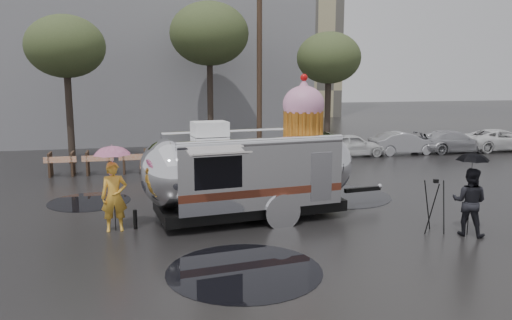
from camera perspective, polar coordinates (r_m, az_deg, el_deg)
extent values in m
plane|color=black|center=(13.31, 3.88, -8.84)|extent=(120.00, 120.00, 0.00)
cylinder|color=black|center=(17.80, -18.50, -4.52)|extent=(2.72, 2.72, 0.01)
cylinder|color=black|center=(17.91, 9.61, -4.06)|extent=(3.52, 3.52, 0.01)
cylinder|color=black|center=(11.17, -1.35, -12.53)|extent=(3.43, 3.43, 0.01)
cube|color=slate|center=(36.14, -13.81, 13.06)|extent=(22.00, 12.00, 13.00)
cylinder|color=#473323|center=(26.79, 0.39, 10.31)|extent=(0.28, 0.28, 9.00)
cylinder|color=#382D26|center=(25.32, -20.59, 6.16)|extent=(0.32, 0.32, 5.85)
ellipsoid|color=#344222|center=(25.31, -20.95, 12.03)|extent=(3.64, 3.64, 2.86)
cylinder|color=#382D26|center=(27.33, -5.26, 7.90)|extent=(0.32, 0.32, 6.75)
ellipsoid|color=#344222|center=(27.40, -5.36, 14.18)|extent=(4.20, 4.20, 3.30)
cylinder|color=#382D26|center=(26.92, 8.19, 6.37)|extent=(0.32, 0.32, 5.40)
ellipsoid|color=#344222|center=(26.89, 8.32, 11.49)|extent=(3.36, 3.36, 2.64)
cube|color=#473323|center=(22.70, -22.44, -0.47)|extent=(0.08, 0.80, 1.00)
cube|color=#473323|center=(22.57, -20.19, -0.39)|extent=(0.08, 0.80, 1.00)
cube|color=#E5590C|center=(22.22, -21.50, 0.03)|extent=(1.30, 0.04, 0.25)
cube|color=#473323|center=(22.50, -18.68, -0.33)|extent=(0.08, 0.80, 1.00)
cube|color=#473323|center=(22.42, -16.39, -0.25)|extent=(0.08, 0.80, 1.00)
cube|color=#E5590C|center=(22.04, -17.64, 0.18)|extent=(1.30, 0.04, 0.25)
cube|color=#473323|center=(22.39, -14.86, -0.19)|extent=(0.08, 0.80, 1.00)
cube|color=#473323|center=(22.38, -12.56, -0.10)|extent=(0.08, 0.80, 1.00)
cube|color=#E5590C|center=(21.97, -13.75, 0.33)|extent=(1.30, 0.04, 0.25)
imported|color=silver|center=(26.57, 10.88, 1.92)|extent=(4.00, 1.80, 1.40)
imported|color=#B2B2B7|center=(27.92, 16.53, 2.06)|extent=(4.00, 1.80, 1.40)
imported|color=#B2B2B7|center=(29.50, 21.62, 2.21)|extent=(4.20, 1.80, 1.44)
imported|color=silver|center=(31.29, 26.15, 2.35)|extent=(4.40, 1.90, 1.50)
cube|color=silver|center=(14.76, -0.76, -0.86)|extent=(5.05, 3.07, 1.95)
ellipsoid|color=silver|center=(15.70, 7.50, -0.30)|extent=(1.93, 2.68, 1.95)
ellipsoid|color=silver|center=(14.16, -9.92, -1.46)|extent=(1.93, 2.68, 1.95)
cube|color=black|center=(15.01, -0.75, -5.14)|extent=(5.66, 2.83, 0.33)
cylinder|color=black|center=(14.19, 2.84, -6.03)|extent=(0.78, 0.33, 0.76)
cylinder|color=black|center=(16.21, -0.25, -4.02)|extent=(0.78, 0.33, 0.76)
cylinder|color=silver|center=(14.04, 3.09, -5.98)|extent=(1.05, 0.24, 1.04)
cube|color=black|center=(16.64, 12.08, -3.30)|extent=(1.31, 0.29, 0.13)
sphere|color=silver|center=(16.98, 13.95, -2.92)|extent=(0.19, 0.19, 0.17)
cylinder|color=black|center=(14.32, -13.64, -6.61)|extent=(0.12, 0.12, 0.54)
cube|color=#512316|center=(13.72, 0.97, -3.77)|extent=(4.74, 0.62, 0.22)
cube|color=#512316|center=(16.01, -2.23, -1.81)|extent=(4.74, 0.62, 0.22)
cube|color=black|center=(13.16, -4.30, -1.47)|extent=(1.30, 0.19, 0.87)
cube|color=#B4AEA8|center=(12.82, -4.01, 0.70)|extent=(1.58, 0.72, 0.16)
cube|color=silver|center=(14.34, 7.50, -1.92)|extent=(0.65, 0.11, 1.41)
cube|color=white|center=(14.24, -5.32, 3.57)|extent=(1.06, 0.82, 0.41)
cylinder|color=orange|center=(15.24, 5.43, 4.38)|extent=(1.26, 1.26, 0.65)
ellipsoid|color=pink|center=(15.20, 5.46, 6.34)|extent=(1.41, 1.41, 1.13)
cone|color=pink|center=(15.17, 5.49, 8.47)|extent=(0.61, 0.61, 0.43)
sphere|color=red|center=(15.17, 5.51, 9.37)|extent=(0.24, 0.24, 0.22)
imported|color=gold|center=(14.13, -15.90, -4.06)|extent=(0.72, 0.50, 1.91)
imported|color=#FB9DCB|center=(13.93, -16.09, 0.00)|extent=(1.24, 1.24, 0.84)
cylinder|color=black|center=(14.16, -15.88, -4.58)|extent=(0.02, 0.02, 1.65)
imported|color=black|center=(14.40, 23.20, -4.42)|extent=(0.97, 0.96, 1.82)
imported|color=black|center=(14.20, 23.47, -0.53)|extent=(1.03, 1.03, 0.71)
cylinder|color=black|center=(14.42, 23.18, -4.75)|extent=(0.02, 0.02, 1.65)
cylinder|color=black|center=(14.41, 20.67, -5.09)|extent=(0.11, 0.32, 1.43)
cylinder|color=black|center=(14.50, 18.99, -4.89)|extent=(0.32, 0.10, 1.43)
cylinder|color=black|center=(14.10, 19.46, -5.34)|extent=(0.24, 0.25, 1.43)
cube|color=black|center=(14.18, 19.87, -2.27)|extent=(0.14, 0.13, 0.10)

